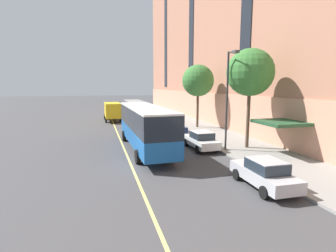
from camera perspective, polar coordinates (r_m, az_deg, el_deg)
The scene contains 13 objects.
ground_plane at distance 17.96m, azimuth -5.51°, elevation -8.77°, with size 260.00×260.00×0.00m, color #424244.
sidewalk at distance 23.99m, azimuth 16.36°, elevation -4.40°, with size 5.58×160.00×0.15m, color gray.
city_bus at distance 21.95m, azimuth -5.02°, elevation 0.18°, with size 3.07×12.36×3.67m.
parked_car_green_2 at distance 47.29m, azimuth -4.93°, elevation 3.16°, with size 2.03×4.38×1.56m.
parked_car_white_3 at distance 22.62m, azimuth 7.20°, elevation -3.07°, with size 2.01×4.43×1.56m.
parked_car_silver_4 at distance 15.06m, azimuth 20.22°, elevation -9.64°, with size 1.94×4.33×1.56m.
parked_car_navy_5 at distance 29.83m, azimuth 1.37°, elevation -0.12°, with size 1.94×4.70×1.56m.
parked_car_darkgray_6 at distance 37.45m, azimuth -2.07°, elevation 1.71°, with size 2.11×4.66×1.56m.
box_truck at distance 40.89m, azimuth -12.02°, elevation 3.31°, with size 2.43×6.72×2.83m.
street_tree_mid_block at distance 23.03m, azimuth 17.45°, elevation 11.01°, with size 3.90×3.90×8.28m.
street_tree_far_uptown at distance 33.47m, azimuth 6.56°, elevation 9.75°, with size 3.97×3.97×7.85m.
street_lamp at distance 21.61m, azimuth 13.03°, elevation 7.26°, with size 0.36×1.48×7.90m.
lane_centerline at distance 20.72m, azimuth -8.89°, elevation -6.42°, with size 0.16×140.00×0.01m, color #E0D66B.
Camera 1 is at (-2.76, -16.90, 5.41)m, focal length 28.00 mm.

